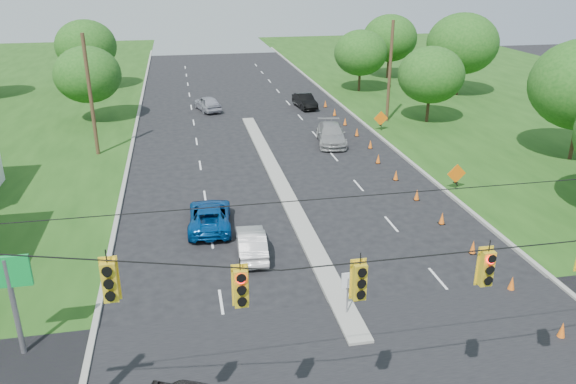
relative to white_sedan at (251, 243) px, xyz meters
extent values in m
cube|color=gray|center=(-6.96, 18.02, -0.65)|extent=(0.25, 110.00, 0.16)
cube|color=gray|center=(13.24, 18.02, -0.65)|extent=(0.25, 110.00, 0.16)
cube|color=gray|center=(3.14, 9.02, -0.65)|extent=(1.00, 34.00, 0.18)
cylinder|color=gray|center=(3.14, -5.98, 0.25)|extent=(0.06, 0.06, 1.80)
cube|color=white|center=(3.14, -5.98, 1.05)|extent=(0.55, 0.04, 0.70)
cylinder|color=black|center=(3.14, -12.98, 6.35)|extent=(24.00, 0.04, 0.04)
cube|color=yellow|center=(-4.86, -12.98, 6.10)|extent=(0.34, 0.24, 1.00)
cube|color=yellow|center=(-1.86, -12.98, 5.57)|extent=(0.34, 0.24, 1.00)
cube|color=yellow|center=(1.14, -12.98, 5.40)|extent=(0.34, 0.24, 1.00)
cube|color=yellow|center=(4.64, -12.98, 5.40)|extent=(0.34, 0.24, 1.00)
cylinder|color=#422D1C|center=(-9.36, 18.02, 3.85)|extent=(0.28, 0.28, 9.00)
cylinder|color=#422D1C|center=(15.64, 23.02, 3.85)|extent=(0.28, 0.28, 9.00)
cylinder|color=gray|center=(-9.36, -5.98, 1.35)|extent=(0.20, 0.20, 4.00)
cube|color=#089836|center=(-9.36, -5.98, 2.85)|extent=(1.60, 0.15, 1.20)
cone|color=orange|center=(10.90, -8.98, -0.30)|extent=(0.32, 0.32, 0.70)
cone|color=orange|center=(10.90, -5.48, -0.30)|extent=(0.32, 0.32, 0.70)
cone|color=orange|center=(10.90, -1.98, -0.30)|extent=(0.32, 0.32, 0.70)
cone|color=orange|center=(10.90, 1.52, -0.30)|extent=(0.32, 0.32, 0.70)
cone|color=orange|center=(10.90, 5.02, -0.30)|extent=(0.32, 0.32, 0.70)
cone|color=orange|center=(10.90, 8.52, -0.30)|extent=(0.32, 0.32, 0.70)
cone|color=orange|center=(10.90, 12.02, -0.30)|extent=(0.32, 0.32, 0.70)
cone|color=orange|center=(11.50, 15.52, -0.30)|extent=(0.32, 0.32, 0.70)
cone|color=orange|center=(11.50, 19.02, -0.30)|extent=(0.32, 0.32, 0.70)
cone|color=orange|center=(11.50, 22.52, -0.30)|extent=(0.32, 0.32, 0.70)
cone|color=orange|center=(11.50, 26.02, -0.30)|extent=(0.32, 0.32, 0.70)
cone|color=orange|center=(11.50, 29.52, -0.30)|extent=(0.32, 0.32, 0.70)
cube|color=black|center=(13.94, 6.02, -0.10)|extent=(0.06, 0.58, 0.26)
cube|color=black|center=(13.94, 6.02, -0.10)|extent=(0.06, 0.58, 0.26)
cube|color=orange|center=(13.94, 6.02, 0.50)|extent=(1.27, 0.05, 1.27)
cube|color=black|center=(13.94, 20.02, -0.10)|extent=(0.06, 0.58, 0.26)
cube|color=black|center=(13.94, 20.02, -0.10)|extent=(0.06, 0.58, 0.26)
cube|color=orange|center=(13.94, 20.02, 0.50)|extent=(1.27, 0.05, 1.27)
cylinder|color=black|center=(-10.86, 28.02, 0.61)|extent=(0.28, 0.28, 2.52)
ellipsoid|color=#194C14|center=(-10.86, 28.02, 3.69)|extent=(5.88, 5.88, 5.04)
cylinder|color=black|center=(-12.86, 43.02, 0.79)|extent=(0.28, 0.28, 2.88)
ellipsoid|color=#194C14|center=(-12.86, 43.02, 4.31)|extent=(6.72, 6.72, 5.76)
cylinder|color=black|center=(25.14, 10.02, 0.97)|extent=(0.28, 0.28, 3.24)
cylinder|color=black|center=(19.14, 22.02, 0.61)|extent=(0.28, 0.28, 2.52)
ellipsoid|color=#194C14|center=(19.14, 22.02, 3.69)|extent=(5.88, 5.88, 5.04)
cylinder|color=black|center=(27.14, 32.02, 0.97)|extent=(0.28, 0.28, 3.24)
ellipsoid|color=#194C14|center=(27.14, 32.02, 4.93)|extent=(7.56, 7.56, 6.48)
cylinder|color=black|center=(23.14, 43.02, 0.79)|extent=(0.28, 0.28, 2.88)
ellipsoid|color=#194C14|center=(23.14, 43.02, 4.31)|extent=(6.72, 6.72, 5.76)
cylinder|color=black|center=(17.14, 36.02, 0.61)|extent=(0.28, 0.28, 2.52)
ellipsoid|color=#194C14|center=(17.14, 36.02, 3.69)|extent=(5.88, 5.88, 5.04)
imported|color=silver|center=(0.00, 0.00, 0.00)|extent=(1.59, 4.02, 1.30)
imported|color=navy|center=(-1.82, 3.63, 0.03)|extent=(2.61, 5.05, 1.36)
imported|color=gray|center=(8.81, 17.43, 0.12)|extent=(3.02, 5.61, 1.54)
imported|color=#9898A5|center=(-0.29, 30.31, 0.09)|extent=(2.82, 4.64, 1.48)
imported|color=black|center=(9.38, 29.64, 0.05)|extent=(1.89, 4.39, 1.41)
camera|label=1|loc=(-2.99, -24.66, 12.84)|focal=35.00mm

